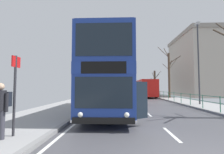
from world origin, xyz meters
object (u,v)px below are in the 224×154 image
background_building_00 (201,65)px  pedestrian_companion (1,106)px  double_decker_bus_main (110,78)px  bare_tree_far_01 (169,73)px  bus_stop_sign_near (15,86)px  street_lamp_far_side (198,56)px  bare_tree_far_02 (155,82)px  background_bus_far_lane (145,88)px

background_building_00 → pedestrian_companion: bearing=-124.1°
double_decker_bus_main → bare_tree_far_01: size_ratio=1.33×
pedestrian_companion → bus_stop_sign_near: bus_stop_sign_near is taller
double_decker_bus_main → bus_stop_sign_near: bearing=-114.1°
street_lamp_far_side → background_building_00: 19.90m
double_decker_bus_main → bare_tree_far_02: size_ratio=2.10×
background_bus_far_lane → pedestrian_companion: bearing=-108.3°
pedestrian_companion → background_building_00: bearing=55.9°
bus_stop_sign_near → background_building_00: (19.66, 29.00, 4.33)m
pedestrian_companion → street_lamp_far_side: bearing=45.5°
double_decker_bus_main → bare_tree_far_02: bare_tree_far_02 is taller
bare_tree_far_02 → background_building_00: background_building_00 is taller
pedestrian_companion → street_lamp_far_side: 16.45m
background_bus_far_lane → street_lamp_far_side: size_ratio=1.21×
bare_tree_far_02 → background_building_00: 9.47m
bare_tree_far_01 → bare_tree_far_02: bare_tree_far_01 is taller
pedestrian_companion → bus_stop_sign_near: 0.74m
street_lamp_far_side → bare_tree_far_02: size_ratio=1.54×
double_decker_bus_main → background_bus_far_lane: 18.92m
pedestrian_companion → background_bus_far_lane: bearing=71.7°
background_bus_far_lane → background_building_00: 13.29m
pedestrian_companion → bare_tree_far_02: (11.19, 31.21, 1.64)m
bare_tree_far_02 → background_building_00: size_ratio=0.36×
bus_stop_sign_near → street_lamp_far_side: 15.94m
pedestrian_companion → bare_tree_far_01: (11.51, 21.96, 2.78)m
double_decker_bus_main → background_building_00: bearing=53.4°
pedestrian_companion → bare_tree_far_01: bearing=62.3°
double_decker_bus_main → background_building_00: background_building_00 is taller
pedestrian_companion → bus_stop_sign_near: size_ratio=0.65×
bare_tree_far_01 → pedestrian_companion: bearing=-117.7°
background_bus_far_lane → bare_tree_far_01: (3.33, -2.87, 2.29)m
double_decker_bus_main → bare_tree_far_01: 17.59m
bus_stop_sign_near → bare_tree_far_02: bearing=70.4°
pedestrian_companion → bare_tree_far_02: size_ratio=0.33×
bus_stop_sign_near → street_lamp_far_side: (11.04, 11.12, 2.93)m
pedestrian_companion → double_decker_bus_main: bearing=65.4°
bus_stop_sign_near → background_building_00: background_building_00 is taller
double_decker_bus_main → pedestrian_companion: 7.39m
street_lamp_far_side → background_bus_far_lane: bearing=102.9°
background_bus_far_lane → background_building_00: background_building_00 is taller
double_decker_bus_main → pedestrian_companion: size_ratio=6.34×
background_bus_far_lane → pedestrian_companion: background_bus_far_lane is taller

